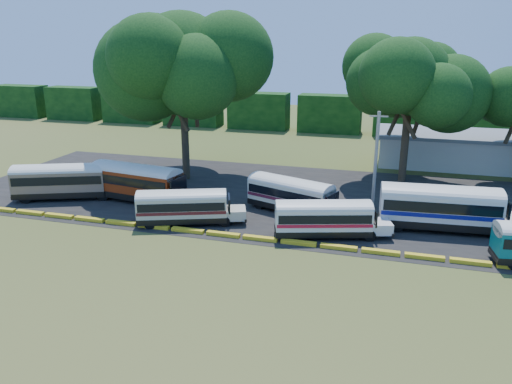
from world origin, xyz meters
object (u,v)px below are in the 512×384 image
(bus_red, at_px, (138,180))
(tree_west, at_px, (182,64))
(bus_beige, at_px, (63,179))
(bus_cream_west, at_px, (184,205))
(bus_white_red, at_px, (326,217))

(bus_red, relative_size, tree_west, 0.64)
(bus_beige, bearing_deg, bus_cream_west, -34.81)
(bus_beige, relative_size, bus_cream_west, 1.16)
(bus_red, bearing_deg, bus_cream_west, -24.64)
(bus_cream_west, bearing_deg, bus_beige, 146.86)
(bus_beige, distance_m, tree_west, 16.56)
(bus_beige, height_order, bus_red, bus_red)
(bus_red, distance_m, bus_white_red, 18.64)
(bus_red, height_order, bus_cream_west, bus_red)
(bus_red, bearing_deg, tree_west, 91.90)
(bus_white_red, height_order, tree_west, tree_west)
(bus_beige, xyz_separation_m, bus_red, (7.32, 1.31, 0.09))
(bus_red, xyz_separation_m, bus_cream_west, (6.62, -4.35, -0.39))
(bus_cream_west, xyz_separation_m, bus_white_red, (11.61, 0.45, 0.01))
(bus_beige, xyz_separation_m, bus_cream_west, (13.94, -3.04, -0.29))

